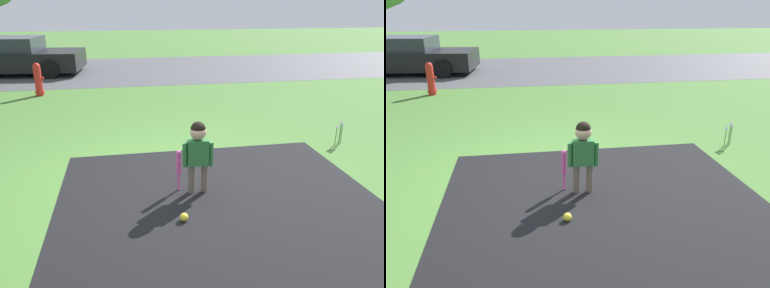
% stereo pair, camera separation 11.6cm
% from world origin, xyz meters
% --- Properties ---
extents(ground_plane, '(60.00, 60.00, 0.00)m').
position_xyz_m(ground_plane, '(0.00, 0.00, 0.00)').
color(ground_plane, '#477533').
extents(street_strip, '(40.00, 6.00, 0.01)m').
position_xyz_m(street_strip, '(0.00, 9.03, 0.00)').
color(street_strip, '#4C4C51').
rests_on(street_strip, ground).
extents(child, '(0.37, 0.19, 0.91)m').
position_xyz_m(child, '(0.25, -0.41, 0.59)').
color(child, '#6B5B4C').
rests_on(child, ground).
extents(baseball_bat, '(0.06, 0.06, 0.53)m').
position_xyz_m(baseball_bat, '(0.02, -0.31, 0.34)').
color(baseball_bat, '#E54CA5').
rests_on(baseball_bat, ground).
extents(sports_ball, '(0.09, 0.09, 0.09)m').
position_xyz_m(sports_ball, '(-0.03, -1.03, 0.05)').
color(sports_ball, yellow).
rests_on(sports_ball, ground).
extents(fire_hydrant, '(0.25, 0.23, 0.82)m').
position_xyz_m(fire_hydrant, '(-2.68, 5.40, 0.40)').
color(fire_hydrant, red).
rests_on(fire_hydrant, ground).
extents(parked_car, '(4.36, 2.37, 1.18)m').
position_xyz_m(parked_car, '(-4.06, 8.79, 0.56)').
color(parked_car, black).
rests_on(parked_car, ground).
extents(flower_bed, '(0.18, 0.15, 0.41)m').
position_xyz_m(flower_bed, '(2.88, 0.86, 0.31)').
color(flower_bed, '#38702D').
rests_on(flower_bed, ground).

